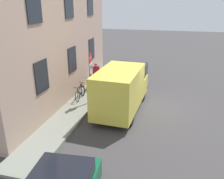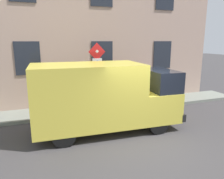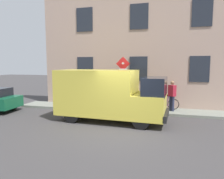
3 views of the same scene
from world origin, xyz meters
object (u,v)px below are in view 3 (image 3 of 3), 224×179
object	(u,v)px
delivery_van	(109,94)
pedestrian	(172,95)
bicycle_purple	(164,103)
bicycle_black	(132,102)
bicycle_orange	(147,102)
sign_post_stacked	(123,76)

from	to	relation	value
delivery_van	pedestrian	bearing A→B (deg)	42.46
delivery_van	pedestrian	size ratio (longest dim) A/B	3.15
bicycle_purple	bicycle_black	world-z (taller)	same
delivery_van	pedestrian	world-z (taller)	delivery_van
delivery_van	bicycle_purple	bearing A→B (deg)	49.88
bicycle_purple	pedestrian	size ratio (longest dim) A/B	1.00
bicycle_black	pedestrian	size ratio (longest dim) A/B	1.00
delivery_van	bicycle_orange	size ratio (longest dim) A/B	3.16
bicycle_purple	pedestrian	xyz separation A→B (m)	(-0.27, -0.43, 0.56)
pedestrian	sign_post_stacked	bearing A→B (deg)	-31.57
bicycle_black	sign_post_stacked	bearing A→B (deg)	63.10
bicycle_orange	pedestrian	size ratio (longest dim) A/B	1.00
bicycle_orange	sign_post_stacked	bearing A→B (deg)	40.70
pedestrian	bicycle_black	bearing A→B (deg)	-50.32
sign_post_stacked	pedestrian	world-z (taller)	sign_post_stacked
delivery_van	bicycle_orange	xyz separation A→B (m)	(2.77, -1.62, -0.82)
delivery_van	bicycle_purple	xyz separation A→B (m)	(2.76, -2.58, -0.82)
bicycle_orange	bicycle_black	bearing A→B (deg)	7.93
pedestrian	bicycle_purple	bearing A→B (deg)	-75.96
sign_post_stacked	bicycle_black	bearing A→B (deg)	-23.46
bicycle_orange	delivery_van	bearing A→B (deg)	67.47
bicycle_orange	bicycle_black	world-z (taller)	same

